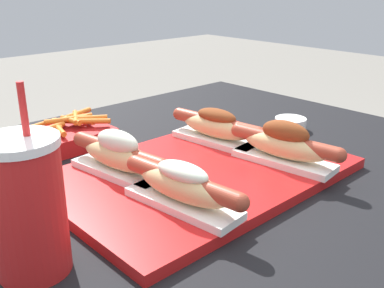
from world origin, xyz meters
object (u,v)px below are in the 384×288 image
(sauce_bowl, at_px, (290,123))
(drink_cup, at_px, (27,207))
(hot_dog_1, at_px, (285,145))
(fries_basket, at_px, (70,135))
(serving_tray, at_px, (200,173))
(hot_dog_0, at_px, (183,186))
(hot_dog_2, at_px, (118,155))
(hot_dog_3, at_px, (216,127))

(sauce_bowl, xyz_separation_m, drink_cup, (-0.67, -0.11, 0.07))
(hot_dog_1, xyz_separation_m, fries_basket, (-0.21, 0.39, -0.03))
(serving_tray, xyz_separation_m, hot_dog_0, (-0.11, -0.08, 0.04))
(hot_dog_0, bearing_deg, hot_dog_2, 90.72)
(hot_dog_0, distance_m, hot_dog_2, 0.16)
(hot_dog_0, bearing_deg, fries_basket, 85.63)
(hot_dog_0, height_order, drink_cup, drink_cup)
(hot_dog_1, bearing_deg, sauce_bowl, 32.48)
(hot_dog_0, height_order, sauce_bowl, hot_dog_0)
(hot_dog_0, distance_m, hot_dog_3, 0.28)
(serving_tray, distance_m, drink_cup, 0.34)
(serving_tray, height_order, hot_dog_2, hot_dog_2)
(hot_dog_2, relative_size, drink_cup, 0.97)
(hot_dog_0, bearing_deg, hot_dog_3, 34.13)
(serving_tray, height_order, sauce_bowl, sauce_bowl)
(serving_tray, height_order, drink_cup, drink_cup)
(hot_dog_3, xyz_separation_m, drink_cup, (-0.44, -0.13, 0.03))
(serving_tray, relative_size, hot_dog_0, 2.27)
(hot_dog_0, relative_size, hot_dog_1, 1.00)
(hot_dog_1, bearing_deg, hot_dog_3, 93.76)
(fries_basket, bearing_deg, serving_tray, -74.29)
(hot_dog_2, distance_m, hot_dog_3, 0.23)
(hot_dog_2, xyz_separation_m, drink_cup, (-0.21, -0.13, 0.03))
(serving_tray, height_order, hot_dog_1, hot_dog_1)
(hot_dog_0, xyz_separation_m, hot_dog_3, (0.23, 0.16, 0.00))
(hot_dog_1, xyz_separation_m, drink_cup, (-0.45, 0.03, 0.03))
(hot_dog_2, bearing_deg, serving_tray, -32.68)
(hot_dog_2, height_order, sauce_bowl, hot_dog_2)
(drink_cup, relative_size, fries_basket, 1.42)
(hot_dog_2, xyz_separation_m, sauce_bowl, (0.46, -0.02, -0.04))
(hot_dog_3, distance_m, fries_basket, 0.31)
(hot_dog_2, bearing_deg, hot_dog_1, -33.55)
(drink_cup, bearing_deg, fries_basket, 55.93)
(sauce_bowl, height_order, fries_basket, fries_basket)
(hot_dog_0, bearing_deg, hot_dog_1, -0.45)
(hot_dog_1, bearing_deg, hot_dog_0, 179.55)
(hot_dog_0, xyz_separation_m, drink_cup, (-0.21, 0.03, 0.03))
(serving_tray, bearing_deg, hot_dog_3, 32.07)
(sauce_bowl, bearing_deg, fries_basket, 149.34)
(hot_dog_1, height_order, drink_cup, drink_cup)
(hot_dog_3, relative_size, drink_cup, 0.98)
(hot_dog_3, xyz_separation_m, fries_basket, (-0.20, 0.23, -0.03))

